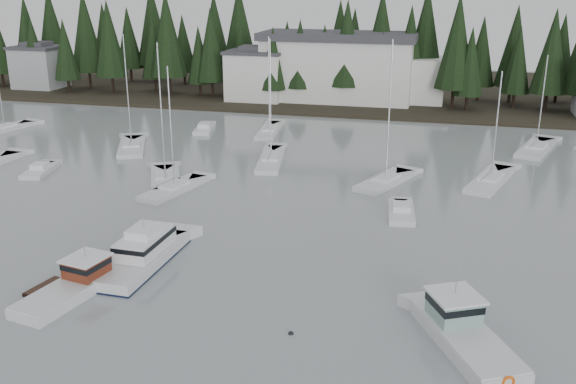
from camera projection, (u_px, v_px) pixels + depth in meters
The scene contains 21 objects.
far_shore_land at pixel (378, 89), 118.82m from camera, with size 240.00×54.00×1.00m, color black.
conifer_treeline at pixel (370, 100), 108.72m from camera, with size 200.00×22.00×20.00m, color black, non-canonical shape.
house_west at pixel (256, 74), 105.04m from camera, with size 9.54×7.42×8.75m.
house_far_west at pixel (39, 66), 116.83m from camera, with size 8.48×7.42×8.25m.
harbor_inn at pixel (351, 68), 104.22m from camera, with size 29.50×11.50×10.90m.
lobster_boat_brown at pixel (74, 287), 42.04m from camera, with size 5.12×8.50×4.02m.
cabin_cruiser_center at pixel (144, 256), 46.25m from camera, with size 3.28×9.96×4.25m.
lobster_boat_teal at pixel (463, 334), 36.19m from camera, with size 6.57×8.92×4.73m.
sailboat_0 at pixel (269, 132), 85.84m from camera, with size 3.75×10.56×13.10m.
sailboat_2 at pixel (386, 182), 64.67m from camera, with size 5.79×9.10×14.73m.
sailboat_3 at pixel (271, 161), 72.31m from camera, with size 4.49×11.24×14.04m.
sailboat_4 at pixel (132, 148), 77.81m from camera, with size 6.77×10.17×14.12m.
sailboat_5 at pixel (491, 182), 65.02m from camera, with size 5.67×10.86×11.73m.
sailboat_9 at pixel (536, 150), 77.09m from camera, with size 5.95×10.92×11.82m.
sailboat_10 at pixel (5, 130), 87.12m from camera, with size 4.55×9.13×11.46m.
sailboat_11 at pixel (175, 190), 62.36m from camera, with size 4.32×8.92×12.57m.
sailboat_12 at pixel (166, 180), 65.48m from camera, with size 6.34×8.89×14.37m.
runabout_0 at pixel (40, 171), 68.13m from camera, with size 3.38×6.05×1.42m.
runabout_1 at pixel (401, 213), 55.99m from camera, with size 2.84×6.05×1.42m.
runabout_3 at pixel (204, 130), 86.93m from camera, with size 3.55×6.76×1.42m.
mooring_buoy_dark at pixel (291, 334), 37.32m from camera, with size 0.33×0.33×0.33m, color black.
Camera 1 is at (13.25, -22.15, 19.70)m, focal length 40.00 mm.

